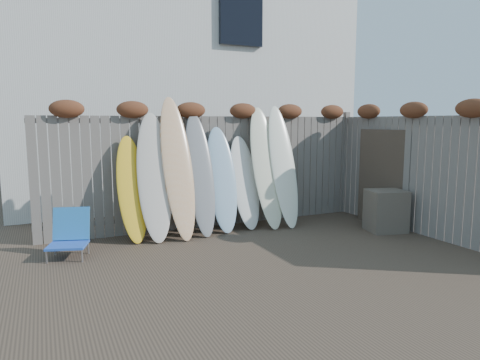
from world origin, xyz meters
name	(u,v)px	position (x,y,z in m)	size (l,w,h in m)	color
ground	(278,265)	(0.00, 0.00, 0.00)	(80.00, 80.00, 0.00)	#493A2D
back_fence	(215,162)	(0.06, 2.39, 1.18)	(6.05, 0.28, 2.24)	slate
right_fence	(428,168)	(2.99, 0.25, 1.14)	(0.28, 4.40, 2.24)	slate
house	(173,72)	(0.50, 6.50, 3.20)	(8.50, 5.50, 6.33)	silver
beach_chair	(70,234)	(-2.49, 1.60, 0.31)	(0.65, 0.67, 0.68)	blue
wooden_crate	(386,211)	(2.61, 0.76, 0.36)	(0.62, 0.52, 0.72)	#50443C
lattice_panel	(387,178)	(2.93, 1.12, 0.88)	(0.05, 1.17, 1.76)	brown
surfboard_0	(132,189)	(-1.52, 2.02, 0.84)	(0.47, 0.07, 1.75)	yellow
surfboard_1	(154,177)	(-1.17, 1.96, 1.03)	(0.55, 0.07, 2.14)	beige
surfboard_2	(178,167)	(-0.78, 1.94, 1.16)	(0.50, 0.07, 2.43)	beige
surfboard_3	(200,174)	(-0.38, 1.97, 1.03)	(0.47, 0.07, 2.14)	gray
surfboard_4	(222,179)	(0.03, 2.03, 0.91)	(0.52, 0.07, 1.89)	#98BDDC
surfboard_5	(245,182)	(0.49, 2.04, 0.83)	(0.52, 0.07, 1.71)	white
surfboard_6	(266,167)	(0.88, 1.96, 1.09)	(0.54, 0.07, 2.27)	#EEEDCA
surfboard_7	(283,166)	(1.20, 1.92, 1.10)	(0.49, 0.07, 2.29)	white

